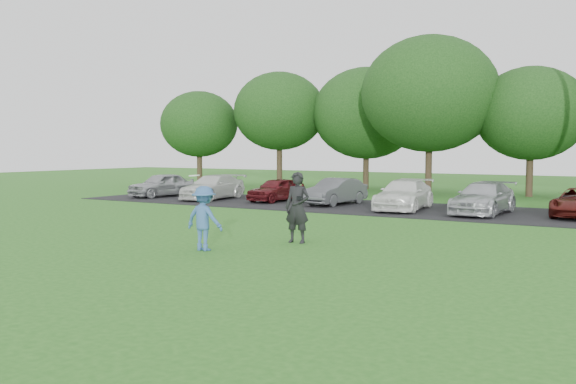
% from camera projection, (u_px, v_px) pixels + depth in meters
% --- Properties ---
extents(ground, '(100.00, 100.00, 0.00)m').
position_uv_depth(ground, '(214.00, 253.00, 15.67)').
color(ground, '#26651D').
rests_on(ground, ground).
extents(parking_lot, '(32.00, 6.50, 0.03)m').
position_uv_depth(parking_lot, '(406.00, 209.00, 26.75)').
color(parking_lot, black).
rests_on(parking_lot, ground).
extents(frisbee_player, '(1.06, 0.73, 1.92)m').
position_uv_depth(frisbee_player, '(204.00, 218.00, 16.08)').
color(frisbee_player, '#3A65A3').
rests_on(frisbee_player, ground).
extents(camera_bystander, '(0.73, 0.51, 1.93)m').
position_uv_depth(camera_bystander, '(297.00, 208.00, 17.35)').
color(camera_bystander, black).
rests_on(camera_bystander, ground).
extents(parked_cars, '(28.58, 4.83, 1.24)m').
position_uv_depth(parked_cars, '(412.00, 195.00, 26.44)').
color(parked_cars, '#A8ABB0').
rests_on(parked_cars, parking_lot).
extents(tree_row, '(42.39, 9.85, 8.64)m').
position_uv_depth(tree_row, '(501.00, 104.00, 33.94)').
color(tree_row, '#38281C').
rests_on(tree_row, ground).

